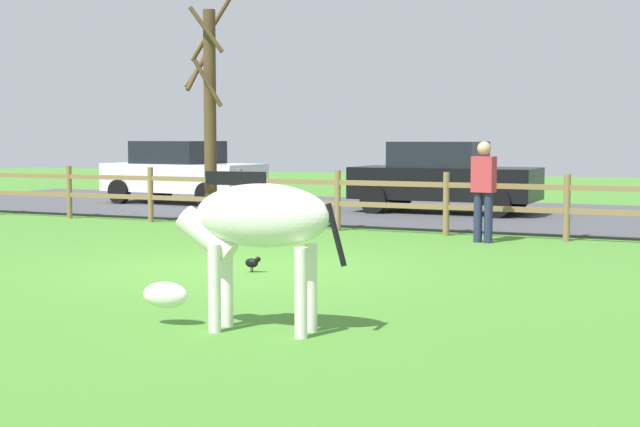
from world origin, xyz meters
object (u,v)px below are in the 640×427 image
object	(u,v)px
crow_on_grass	(253,262)
parked_car_black	(443,177)
parked_car_white	(182,172)
bare_tree	(209,109)
visitor_near_fence	(484,187)
zebra	(253,227)

from	to	relation	value
crow_on_grass	parked_car_black	distance (m)	9.33
crow_on_grass	parked_car_white	bearing A→B (deg)	127.27
bare_tree	visitor_near_fence	size ratio (longest dim) A/B	2.74
bare_tree	visitor_near_fence	bearing A→B (deg)	-9.96
parked_car_white	parked_car_black	bearing A→B (deg)	-0.25
zebra	visitor_near_fence	distance (m)	7.55
parked_car_white	visitor_near_fence	xyz separation A→B (m)	(8.93, -4.89, 0.06)
parked_car_white	crow_on_grass	bearing A→B (deg)	-52.73
bare_tree	visitor_near_fence	distance (m)	6.00
zebra	crow_on_grass	xyz separation A→B (m)	(-1.71, 3.10, -0.80)
zebra	parked_car_black	world-z (taller)	parked_car_black
parked_car_black	visitor_near_fence	size ratio (longest dim) A/B	2.44
parked_car_white	zebra	bearing A→B (deg)	-54.68
zebra	visitor_near_fence	world-z (taller)	visitor_near_fence
zebra	parked_car_black	bearing A→B (deg)	99.21
parked_car_white	parked_car_black	xyz separation A→B (m)	(6.80, -0.03, 0.00)
parked_car_black	zebra	bearing A→B (deg)	-80.79
crow_on_grass	visitor_near_fence	distance (m)	4.87
parked_car_black	visitor_near_fence	xyz separation A→B (m)	(2.14, -4.86, 0.06)
visitor_near_fence	parked_car_white	bearing A→B (deg)	151.31
bare_tree	crow_on_grass	bearing A→B (deg)	-54.24
crow_on_grass	visitor_near_fence	bearing A→B (deg)	67.58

